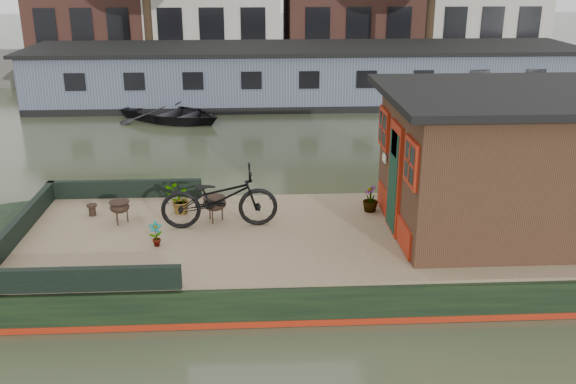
{
  "coord_description": "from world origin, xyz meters",
  "views": [
    {
      "loc": [
        -1.92,
        -10.14,
        5.03
      ],
      "look_at": [
        -1.35,
        0.5,
        1.21
      ],
      "focal_mm": 40.0,
      "sensor_mm": 36.0,
      "label": 1
    }
  ],
  "objects_px": {
    "bicycle": "(219,198)",
    "dinghy": "(172,110)",
    "cabin": "(499,161)",
    "potted_plant_a": "(156,234)",
    "brazier_front": "(215,209)",
    "brazier_rear": "(120,212)"
  },
  "relations": [
    {
      "from": "cabin",
      "to": "brazier_rear",
      "type": "bearing_deg",
      "value": 174.94
    },
    {
      "from": "cabin",
      "to": "bicycle",
      "type": "relative_size",
      "value": 1.98
    },
    {
      "from": "bicycle",
      "to": "brazier_rear",
      "type": "xyz_separation_m",
      "value": [
        -1.78,
        0.25,
        -0.33
      ]
    },
    {
      "from": "bicycle",
      "to": "dinghy",
      "type": "bearing_deg",
      "value": 7.82
    },
    {
      "from": "cabin",
      "to": "bicycle",
      "type": "distance_m",
      "value": 4.81
    },
    {
      "from": "bicycle",
      "to": "dinghy",
      "type": "relative_size",
      "value": 0.56
    },
    {
      "from": "dinghy",
      "to": "brazier_front",
      "type": "bearing_deg",
      "value": -139.0
    },
    {
      "from": "brazier_front",
      "to": "bicycle",
      "type": "bearing_deg",
      "value": -67.66
    },
    {
      "from": "bicycle",
      "to": "potted_plant_a",
      "type": "bearing_deg",
      "value": 124.81
    },
    {
      "from": "potted_plant_a",
      "to": "brazier_front",
      "type": "distance_m",
      "value": 1.38
    },
    {
      "from": "cabin",
      "to": "brazier_front",
      "type": "relative_size",
      "value": 8.76
    },
    {
      "from": "cabin",
      "to": "dinghy",
      "type": "xyz_separation_m",
      "value": [
        -6.86,
        11.18,
        -1.5
      ]
    },
    {
      "from": "potted_plant_a",
      "to": "brazier_front",
      "type": "xyz_separation_m",
      "value": [
        0.9,
        1.04,
        0.01
      ]
    },
    {
      "from": "bicycle",
      "to": "dinghy",
      "type": "distance_m",
      "value": 11.08
    },
    {
      "from": "cabin",
      "to": "potted_plant_a",
      "type": "bearing_deg",
      "value": -175.46
    },
    {
      "from": "potted_plant_a",
      "to": "brazier_rear",
      "type": "relative_size",
      "value": 1.04
    },
    {
      "from": "bicycle",
      "to": "brazier_front",
      "type": "relative_size",
      "value": 4.43
    },
    {
      "from": "brazier_front",
      "to": "cabin",
      "type": "bearing_deg",
      "value": -6.88
    },
    {
      "from": "cabin",
      "to": "brazier_rear",
      "type": "height_order",
      "value": "cabin"
    },
    {
      "from": "brazier_rear",
      "to": "dinghy",
      "type": "height_order",
      "value": "brazier_rear"
    },
    {
      "from": "brazier_front",
      "to": "dinghy",
      "type": "relative_size",
      "value": 0.13
    },
    {
      "from": "brazier_front",
      "to": "brazier_rear",
      "type": "relative_size",
      "value": 1.11
    }
  ]
}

